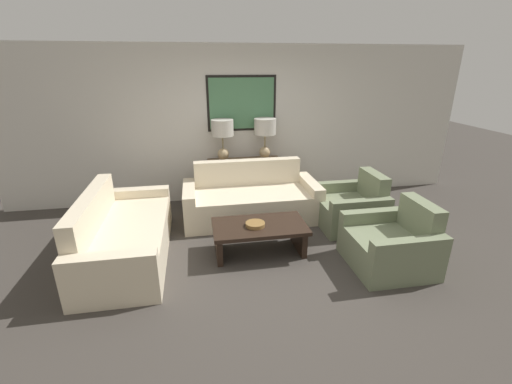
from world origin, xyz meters
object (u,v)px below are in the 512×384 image
at_px(table_lamp_right, 265,131).
at_px(decorative_bowl, 255,224).
at_px(console_table, 245,181).
at_px(armchair_near_back_wall, 351,208).
at_px(couch_by_side, 124,236).
at_px(armchair_near_camera, 392,245).
at_px(table_lamp_left, 222,133).
at_px(couch_by_back_wall, 251,200).
at_px(coffee_table, 259,232).

bearing_deg(table_lamp_right, decorative_bowl, -105.06).
xyz_separation_m(console_table, armchair_near_back_wall, (1.46, -1.23, -0.11)).
bearing_deg(console_table, couch_by_side, -138.03).
distance_m(armchair_near_back_wall, armchair_near_camera, 1.15).
height_order(table_lamp_left, couch_by_back_wall, table_lamp_left).
relative_size(table_lamp_right, coffee_table, 0.59).
relative_size(console_table, couch_by_back_wall, 0.60).
relative_size(table_lamp_left, armchair_near_camera, 0.75).
bearing_deg(table_lamp_left, armchair_near_back_wall, -34.07).
distance_m(console_table, couch_by_back_wall, 0.70).
bearing_deg(table_lamp_right, table_lamp_left, 180.00).
relative_size(table_lamp_right, decorative_bowl, 2.85).
bearing_deg(armchair_near_back_wall, couch_by_back_wall, 159.86).
distance_m(table_lamp_left, couch_by_side, 2.35).
xyz_separation_m(coffee_table, decorative_bowl, (-0.06, -0.03, 0.13)).
bearing_deg(table_lamp_left, couch_by_back_wall, -62.51).
relative_size(decorative_bowl, armchair_near_back_wall, 0.26).
distance_m(table_lamp_right, armchair_near_camera, 2.80).
distance_m(console_table, table_lamp_right, 0.94).
relative_size(armchair_near_back_wall, armchair_near_camera, 1.00).
relative_size(couch_by_side, armchair_near_back_wall, 2.25).
distance_m(console_table, armchair_near_camera, 2.79).
distance_m(table_lamp_left, couch_by_back_wall, 1.24).
bearing_deg(decorative_bowl, console_table, 85.88).
distance_m(console_table, couch_by_side, 2.40).
xyz_separation_m(console_table, couch_by_back_wall, (0.00, -0.70, -0.09)).
bearing_deg(couch_by_side, armchair_near_camera, -13.47).
xyz_separation_m(table_lamp_left, armchair_near_back_wall, (1.82, -1.23, -0.98)).
xyz_separation_m(table_lamp_left, couch_by_side, (-1.42, -1.60, -0.97)).
distance_m(decorative_bowl, armchair_near_camera, 1.68).
height_order(table_lamp_right, decorative_bowl, table_lamp_right).
bearing_deg(couch_by_side, table_lamp_left, 48.46).
bearing_deg(couch_by_back_wall, console_table, 90.00).
height_order(table_lamp_left, coffee_table, table_lamp_left).
xyz_separation_m(couch_by_back_wall, decorative_bowl, (-0.13, -1.14, 0.14)).
bearing_deg(couch_by_side, couch_by_back_wall, 26.98).
xyz_separation_m(couch_by_back_wall, armchair_near_back_wall, (1.46, -0.53, -0.02)).
distance_m(table_lamp_left, armchair_near_camera, 3.15).
bearing_deg(coffee_table, armchair_near_camera, -20.61).
relative_size(couch_by_side, armchair_near_camera, 2.25).
relative_size(table_lamp_right, couch_by_back_wall, 0.33).
distance_m(console_table, armchair_near_back_wall, 1.91).
bearing_deg(decorative_bowl, couch_by_side, 171.93).
distance_m(couch_by_back_wall, decorative_bowl, 1.16).
height_order(coffee_table, armchair_near_camera, armchair_near_camera).
xyz_separation_m(table_lamp_left, couch_by_back_wall, (0.36, -0.70, -0.97)).
xyz_separation_m(couch_by_back_wall, coffee_table, (-0.07, -1.11, 0.01)).
bearing_deg(table_lamp_left, decorative_bowl, -82.87).
relative_size(console_table, couch_by_side, 0.60).
xyz_separation_m(table_lamp_right, armchair_near_camera, (1.09, -2.38, -0.98)).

